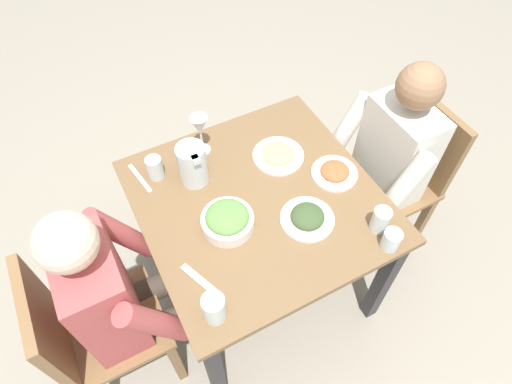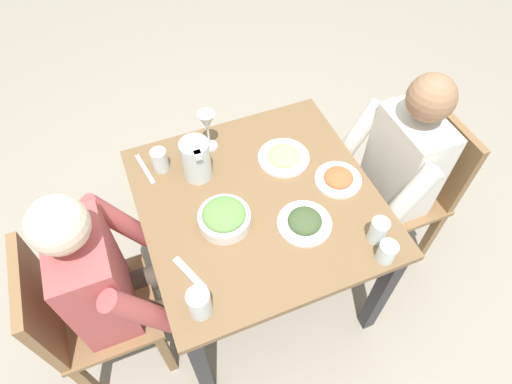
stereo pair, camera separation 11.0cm
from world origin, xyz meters
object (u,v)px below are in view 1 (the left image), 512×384
Objects in this scene: plate_dolmas at (307,217)px; plate_rice_curry at (335,172)px; dining_table at (259,215)px; oil_carafe at (214,308)px; wine_glass at (200,127)px; water_glass_near_left at (391,240)px; diner_far at (131,292)px; water_glass_center at (155,168)px; plate_fries at (278,155)px; water_glass_near_right at (380,220)px; diner_near at (376,168)px; chair_near at (403,172)px; chair_far at (89,331)px; water_pitcher at (193,164)px; salad_bowl at (227,220)px.

plate_rice_curry is (0.15, -0.23, -0.00)m from plate_dolmas.
dining_table is 5.79× the size of oil_carafe.
dining_table is 0.45m from wine_glass.
diner_far is at bearing 70.63° from water_glass_near_left.
dining_table is 9.13× the size of water_glass_center.
plate_fries is 0.53m from water_glass_near_right.
diner_near reaches higher than dining_table.
water_glass_near_left is (-0.39, 0.47, 0.28)m from chair_near.
chair_near is at bearing -87.76° from chair_far.
plate_rice_curry is (0.06, -1.15, 0.26)m from chair_far.
chair_near is 1.05m from wine_glass.
diner_far is at bearing 132.05° from wine_glass.
chair_near is (-0.04, -0.80, -0.12)m from dining_table.
water_pitcher is 1.78× the size of water_glass_near_right.
diner_near is 6.21× the size of water_pitcher.
plate_rice_curry is at bearing 90.14° from diner_near.
water_pitcher is at bearing 75.60° from chair_near.
plate_rice_curry is 0.39m from water_glass_near_left.
dining_table is 0.81× the size of diner_far.
dining_table is 0.60m from diner_near.
plate_dolmas is at bearing -146.53° from dining_table.
chair_far is 0.96m from plate_dolmas.
salad_bowl is 1.04× the size of plate_rice_curry.
plate_dolmas is at bearing 102.06° from chair_near.
wine_glass is (0.39, 0.44, 0.13)m from plate_rice_curry.
water_glass_near_right reaches higher than water_glass_near_left.
chair_near is 4.31× the size of salad_bowl.
dining_table is at bearing -139.18° from water_pitcher.
water_glass_near_right is (-0.50, -0.16, 0.04)m from plate_fries.
chair_far is 10.32× the size of water_glass_near_left.
water_glass_near_left is (-0.59, -0.15, 0.03)m from plate_fries.
water_glass_near_left is at bearing -94.87° from oil_carafe.
wine_glass is (0.78, 0.42, 0.10)m from water_glass_near_left.
water_glass_near_right reaches higher than salad_bowl.
chair_far is at bearing 78.17° from water_glass_near_right.
oil_carafe is (-0.03, 0.71, 0.00)m from water_glass_near_right.
chair_far is at bearing 92.24° from chair_near.
plate_dolmas is 1.10× the size of wine_glass.
chair_near is 0.52m from plate_rice_curry.
wine_glass is (0.45, -0.50, 0.24)m from diner_far.
salad_bowl is at bearing 53.77° from water_glass_near_left.
water_glass_near_left is (-0.24, -0.21, 0.02)m from plate_dolmas.
water_glass_near_left is (-0.42, -0.33, 0.16)m from dining_table.
salad_bowl is at bearing -32.39° from oil_carafe.
water_glass_near_left is (-0.33, -0.93, 0.14)m from diner_far.
water_glass_center is at bearing 72.93° from chair_near.
salad_bowl is (0.04, -0.43, 0.14)m from diner_far.
salad_bowl is at bearing 122.21° from plate_fries.
oil_carafe is at bearing 92.18° from water_glass_near_right.
diner_near reaches higher than plate_dolmas.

